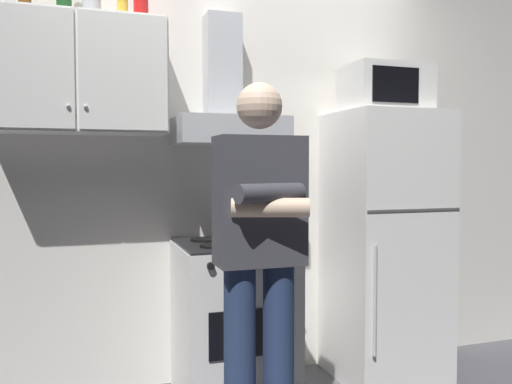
% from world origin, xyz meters
% --- Properties ---
extents(back_wall_tiled, '(4.80, 0.10, 2.70)m').
position_xyz_m(back_wall_tiled, '(0.00, 0.60, 1.35)').
color(back_wall_tiled, silver).
rests_on(back_wall_tiled, ground_plane).
extents(upper_cabinet, '(0.90, 0.37, 0.60)m').
position_xyz_m(upper_cabinet, '(-0.85, 0.37, 1.75)').
color(upper_cabinet, white).
extents(stove_oven, '(0.60, 0.62, 0.87)m').
position_xyz_m(stove_oven, '(-0.05, 0.25, 0.43)').
color(stove_oven, white).
rests_on(stove_oven, ground_plane).
extents(range_hood, '(0.60, 0.44, 0.75)m').
position_xyz_m(range_hood, '(-0.05, 0.38, 1.60)').
color(range_hood, '#B7BABF').
extents(refrigerator, '(0.60, 0.62, 1.60)m').
position_xyz_m(refrigerator, '(0.90, 0.25, 0.80)').
color(refrigerator, white).
rests_on(refrigerator, ground_plane).
extents(microwave, '(0.48, 0.37, 0.28)m').
position_xyz_m(microwave, '(0.90, 0.27, 1.74)').
color(microwave, silver).
rests_on(microwave, refrigerator).
extents(person_standing, '(0.38, 0.33, 1.64)m').
position_xyz_m(person_standing, '(-0.10, -0.36, 0.90)').
color(person_standing, navy).
rests_on(person_standing, ground_plane).
extents(cooking_pot, '(0.31, 0.21, 0.11)m').
position_xyz_m(cooking_pot, '(0.08, 0.13, 0.93)').
color(cooking_pot, '#B7BABF').
rests_on(cooking_pot, stove_oven).
extents(bottle_spice_jar, '(0.06, 0.06, 0.14)m').
position_xyz_m(bottle_spice_jar, '(-0.62, 0.34, 2.12)').
color(bottle_spice_jar, gold).
rests_on(bottle_spice_jar, upper_cabinet).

